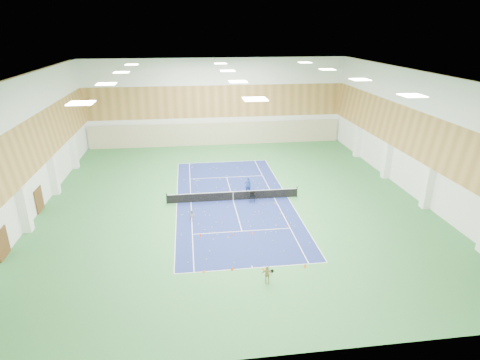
% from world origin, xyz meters
% --- Properties ---
extents(ground, '(40.00, 40.00, 0.00)m').
position_xyz_m(ground, '(0.00, 0.00, 0.00)').
color(ground, '#317339').
rests_on(ground, ground).
extents(room_shell, '(36.00, 40.00, 12.00)m').
position_xyz_m(room_shell, '(0.00, 0.00, 6.00)').
color(room_shell, white).
rests_on(room_shell, ground).
extents(wood_cladding, '(36.00, 40.00, 8.00)m').
position_xyz_m(wood_cladding, '(0.00, 0.00, 8.00)').
color(wood_cladding, '#AF7D41').
rests_on(wood_cladding, room_shell).
extents(ceiling_light_grid, '(21.40, 25.40, 0.06)m').
position_xyz_m(ceiling_light_grid, '(0.00, 0.00, 11.92)').
color(ceiling_light_grid, white).
rests_on(ceiling_light_grid, room_shell).
extents(court_surface, '(10.97, 23.77, 0.01)m').
position_xyz_m(court_surface, '(0.00, 0.00, 0.01)').
color(court_surface, navy).
rests_on(court_surface, ground).
extents(tennis_balls_scatter, '(10.57, 22.77, 0.07)m').
position_xyz_m(tennis_balls_scatter, '(0.00, 0.00, 0.05)').
color(tennis_balls_scatter, yellow).
rests_on(tennis_balls_scatter, ground).
extents(tennis_net, '(12.80, 0.10, 1.10)m').
position_xyz_m(tennis_net, '(0.00, 0.00, 0.55)').
color(tennis_net, black).
rests_on(tennis_net, ground).
extents(back_curtain, '(35.40, 0.16, 3.20)m').
position_xyz_m(back_curtain, '(0.00, 19.75, 1.60)').
color(back_curtain, '#C6B793').
rests_on(back_curtain, ground).
extents(door_left_a, '(0.08, 1.80, 2.20)m').
position_xyz_m(door_left_a, '(-17.92, -8.00, 1.10)').
color(door_left_a, '#593319').
rests_on(door_left_a, ground).
extents(door_left_b, '(0.08, 1.80, 2.20)m').
position_xyz_m(door_left_b, '(-17.92, 0.00, 1.10)').
color(door_left_b, '#593319').
rests_on(door_left_b, ground).
extents(coach, '(0.72, 0.54, 1.79)m').
position_xyz_m(coach, '(1.70, 1.62, 0.90)').
color(coach, '#203F92').
rests_on(coach, ground).
extents(child_court, '(0.57, 0.50, 1.01)m').
position_xyz_m(child_court, '(-4.05, -3.87, 0.50)').
color(child_court, '#9897A0').
rests_on(child_court, ground).
extents(child_apron, '(0.78, 0.43, 1.27)m').
position_xyz_m(child_apron, '(0.68, -13.68, 0.63)').
color(child_apron, tan).
rests_on(child_apron, ground).
extents(ball_cart, '(0.59, 0.59, 0.91)m').
position_xyz_m(ball_cart, '(1.79, -0.60, 0.45)').
color(ball_cart, black).
rests_on(ball_cart, ground).
extents(cone_svc_a, '(0.22, 0.22, 0.24)m').
position_xyz_m(cone_svc_a, '(-3.46, -6.77, 0.12)').
color(cone_svc_a, red).
rests_on(cone_svc_a, ground).
extents(cone_svc_b, '(0.18, 0.18, 0.19)m').
position_xyz_m(cone_svc_b, '(-0.83, -6.93, 0.10)').
color(cone_svc_b, '#F45D0C').
rests_on(cone_svc_b, ground).
extents(cone_svc_c, '(0.21, 0.21, 0.23)m').
position_xyz_m(cone_svc_c, '(0.74, -6.89, 0.12)').
color(cone_svc_c, '#FF4F0D').
rests_on(cone_svc_c, ground).
extents(cone_svc_d, '(0.19, 0.19, 0.21)m').
position_xyz_m(cone_svc_d, '(4.01, -6.02, 0.10)').
color(cone_svc_d, red).
rests_on(cone_svc_d, ground).
extents(cone_base_a, '(0.20, 0.20, 0.22)m').
position_xyz_m(cone_base_a, '(-3.42, -11.93, 0.11)').
color(cone_base_a, orange).
rests_on(cone_base_a, ground).
extents(cone_base_b, '(0.22, 0.22, 0.25)m').
position_xyz_m(cone_base_b, '(-1.44, -11.90, 0.12)').
color(cone_base_b, '#E1460B').
rests_on(cone_base_b, ground).
extents(cone_base_c, '(0.18, 0.18, 0.20)m').
position_xyz_m(cone_base_c, '(0.73, -12.16, 0.10)').
color(cone_base_c, orange).
rests_on(cone_base_c, ground).
extents(cone_base_d, '(0.22, 0.22, 0.24)m').
position_xyz_m(cone_base_d, '(3.74, -12.21, 0.12)').
color(cone_base_d, '#FF510D').
rests_on(cone_base_d, ground).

